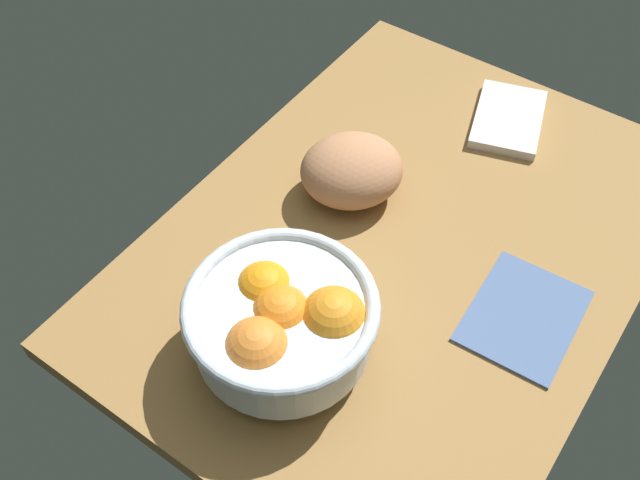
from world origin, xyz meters
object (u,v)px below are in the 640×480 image
object	(u,v)px
napkin_folded	(508,119)
napkin_spare	(524,315)
fruit_bowl	(283,321)
bread_loaf	(352,170)

from	to	relation	value
napkin_folded	napkin_spare	distance (cm)	34.66
napkin_folded	napkin_spare	xyz separation A→B (cm)	(30.22, 16.97, -0.34)
fruit_bowl	napkin_folded	distance (cm)	51.07
napkin_folded	bread_loaf	bearing A→B (deg)	-24.05
bread_loaf	napkin_spare	world-z (taller)	bread_loaf
bread_loaf	napkin_spare	bearing A→B (deg)	79.98
fruit_bowl	napkin_folded	xyz separation A→B (cm)	(-50.62, 3.42, -5.81)
fruit_bowl	napkin_folded	world-z (taller)	fruit_bowl
bread_loaf	napkin_spare	size ratio (longest dim) A/B	0.89
fruit_bowl	bread_loaf	world-z (taller)	fruit_bowl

